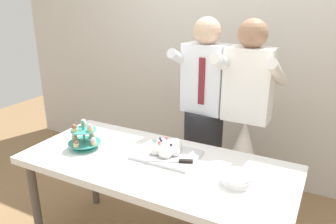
% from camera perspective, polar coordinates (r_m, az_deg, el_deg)
% --- Properties ---
extents(rear_wall, '(5.20, 0.10, 2.90)m').
position_cam_1_polar(rear_wall, '(3.27, 10.63, 13.04)').
color(rear_wall, beige).
rests_on(rear_wall, ground_plane).
extents(dessert_table, '(1.80, 0.80, 0.78)m').
position_cam_1_polar(dessert_table, '(2.21, -2.23, -10.30)').
color(dessert_table, white).
rests_on(dessert_table, ground_plane).
extents(cupcake_stand, '(0.23, 0.23, 0.21)m').
position_cam_1_polar(cupcake_stand, '(2.39, -14.42, -4.40)').
color(cupcake_stand, teal).
rests_on(cupcake_stand, dessert_table).
extents(main_cake_tray, '(0.43, 0.32, 0.13)m').
position_cam_1_polar(main_cake_tray, '(2.22, -0.22, -6.75)').
color(main_cake_tray, silver).
rests_on(main_cake_tray, dessert_table).
extents(plate_stack, '(0.18, 0.18, 0.07)m').
position_cam_1_polar(plate_stack, '(1.96, 11.88, -11.27)').
color(plate_stack, white).
rests_on(plate_stack, dessert_table).
extents(person_groom, '(0.50, 0.53, 1.66)m').
position_cam_1_polar(person_groom, '(2.73, 6.19, -3.25)').
color(person_groom, '#232328').
rests_on(person_groom, ground_plane).
extents(person_bride, '(0.56, 0.56, 1.66)m').
position_cam_1_polar(person_bride, '(2.68, 12.80, -8.01)').
color(person_bride, white).
rests_on(person_bride, ground_plane).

